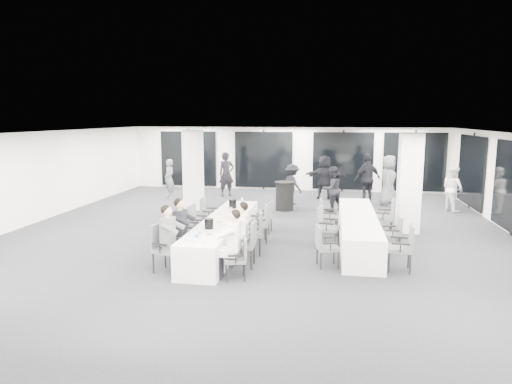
# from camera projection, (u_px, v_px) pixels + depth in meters

# --- Properties ---
(room) EXTENTS (14.04, 16.04, 2.84)m
(room) POSITION_uv_depth(u_px,v_px,m) (292.00, 180.00, 13.48)
(room) COLOR #242429
(room) RESTS_ON ground
(column_left) EXTENTS (0.60, 0.60, 2.80)m
(column_left) POSITION_uv_depth(u_px,v_px,m) (193.00, 170.00, 16.11)
(column_left) COLOR white
(column_left) RESTS_ON floor
(column_right) EXTENTS (0.60, 0.60, 2.80)m
(column_right) POSITION_uv_depth(u_px,v_px,m) (409.00, 183.00, 12.83)
(column_right) COLOR white
(column_right) RESTS_ON floor
(banquet_table_main) EXTENTS (0.90, 5.00, 0.75)m
(banquet_table_main) POSITION_uv_depth(u_px,v_px,m) (223.00, 234.00, 11.30)
(banquet_table_main) COLOR white
(banquet_table_main) RESTS_ON floor
(banquet_table_side) EXTENTS (0.90, 5.00, 0.75)m
(banquet_table_side) POSITION_uv_depth(u_px,v_px,m) (358.00, 230.00, 11.74)
(banquet_table_side) COLOR white
(banquet_table_side) RESTS_ON floor
(cocktail_table) EXTENTS (0.72, 0.72, 1.00)m
(cocktail_table) POSITION_uv_depth(u_px,v_px,m) (285.00, 196.00, 15.99)
(cocktail_table) COLOR black
(cocktail_table) RESTS_ON floor
(chair_main_left_near) EXTENTS (0.63, 0.65, 1.02)m
(chair_main_left_near) POSITION_uv_depth(u_px,v_px,m) (164.00, 245.00, 9.60)
(chair_main_left_near) COLOR #4A4C51
(chair_main_left_near) RESTS_ON floor
(chair_main_left_second) EXTENTS (0.52, 0.56, 0.90)m
(chair_main_left_second) POSITION_uv_depth(u_px,v_px,m) (176.00, 238.00, 10.35)
(chair_main_left_second) COLOR #4A4C51
(chair_main_left_second) RESTS_ON floor
(chair_main_left_mid) EXTENTS (0.54, 0.59, 0.98)m
(chair_main_left_mid) POSITION_uv_depth(u_px,v_px,m) (187.00, 228.00, 11.13)
(chair_main_left_mid) COLOR #4A4C51
(chair_main_left_mid) RESTS_ON floor
(chair_main_left_fourth) EXTENTS (0.51, 0.57, 0.97)m
(chair_main_left_fourth) POSITION_uv_depth(u_px,v_px,m) (197.00, 221.00, 11.95)
(chair_main_left_fourth) COLOR #4A4C51
(chair_main_left_fourth) RESTS_ON floor
(chair_main_left_far) EXTENTS (0.50, 0.56, 0.97)m
(chair_main_left_far) POSITION_uv_depth(u_px,v_px,m) (208.00, 213.00, 12.98)
(chair_main_left_far) COLOR #4A4C51
(chair_main_left_far) RESTS_ON floor
(chair_main_right_near) EXTENTS (0.53, 0.55, 0.86)m
(chair_main_right_near) POSITION_uv_depth(u_px,v_px,m) (239.00, 256.00, 9.14)
(chair_main_right_near) COLOR #4A4C51
(chair_main_right_near) RESTS_ON floor
(chair_main_right_second) EXTENTS (0.51, 0.58, 1.00)m
(chair_main_right_second) POSITION_uv_depth(u_px,v_px,m) (247.00, 241.00, 9.91)
(chair_main_right_second) COLOR #4A4C51
(chair_main_right_second) RESTS_ON floor
(chair_main_right_mid) EXTENTS (0.60, 0.64, 1.03)m
(chair_main_right_mid) POSITION_uv_depth(u_px,v_px,m) (254.00, 230.00, 10.85)
(chair_main_right_mid) COLOR #4A4C51
(chair_main_right_mid) RESTS_ON floor
(chair_main_right_fourth) EXTENTS (0.60, 0.63, 0.99)m
(chair_main_right_fourth) POSITION_uv_depth(u_px,v_px,m) (261.00, 221.00, 11.88)
(chair_main_right_fourth) COLOR #4A4C51
(chair_main_right_fourth) RESTS_ON floor
(chair_main_right_far) EXTENTS (0.48, 0.53, 0.90)m
(chair_main_right_far) POSITION_uv_depth(u_px,v_px,m) (266.00, 215.00, 12.83)
(chair_main_right_far) COLOR #4A4C51
(chair_main_right_far) RESTS_ON floor
(chair_side_left_near) EXTENTS (0.56, 0.58, 0.91)m
(chair_side_left_near) POSITION_uv_depth(u_px,v_px,m) (324.00, 244.00, 9.90)
(chair_side_left_near) COLOR #4A4C51
(chair_side_left_near) RESTS_ON floor
(chair_side_left_mid) EXTENTS (0.60, 0.63, 1.00)m
(chair_side_left_mid) POSITION_uv_depth(u_px,v_px,m) (325.00, 224.00, 11.47)
(chair_side_left_mid) COLOR #4A4C51
(chair_side_left_mid) RESTS_ON floor
(chair_side_left_far) EXTENTS (0.54, 0.59, 0.99)m
(chair_side_left_far) POSITION_uv_depth(u_px,v_px,m) (326.00, 214.00, 12.71)
(chair_side_left_far) COLOR #4A4C51
(chair_side_left_far) RESTS_ON floor
(chair_side_right_near) EXTENTS (0.54, 0.60, 1.01)m
(chair_side_right_near) POSITION_uv_depth(u_px,v_px,m) (404.00, 245.00, 9.63)
(chair_side_right_near) COLOR #4A4C51
(chair_side_right_near) RESTS_ON floor
(chair_side_right_mid) EXTENTS (0.46, 0.51, 0.87)m
(chair_side_right_mid) POSITION_uv_depth(u_px,v_px,m) (394.00, 231.00, 11.06)
(chair_side_right_mid) COLOR #4A4C51
(chair_side_right_mid) RESTS_ON floor
(chair_side_right_far) EXTENTS (0.59, 0.63, 1.01)m
(chair_side_right_far) POSITION_uv_depth(u_px,v_px,m) (387.00, 214.00, 12.62)
(chair_side_right_far) COLOR #4A4C51
(chair_side_right_far) RESTS_ON floor
(seated_guest_a) EXTENTS (0.50, 0.38, 1.44)m
(seated_guest_a) POSITION_uv_depth(u_px,v_px,m) (171.00, 235.00, 9.52)
(seated_guest_a) COLOR #595B60
(seated_guest_a) RESTS_ON floor
(seated_guest_b) EXTENTS (0.50, 0.38, 1.44)m
(seated_guest_b) POSITION_uv_depth(u_px,v_px,m) (183.00, 226.00, 10.29)
(seated_guest_b) COLOR black
(seated_guest_b) RESTS_ON floor
(seated_guest_c) EXTENTS (0.50, 0.38, 1.44)m
(seated_guest_c) POSITION_uv_depth(u_px,v_px,m) (231.00, 240.00, 9.10)
(seated_guest_c) COLOR white
(seated_guest_c) RESTS_ON floor
(seated_guest_d) EXTENTS (0.50, 0.38, 1.44)m
(seated_guest_d) POSITION_uv_depth(u_px,v_px,m) (239.00, 230.00, 9.90)
(seated_guest_d) COLOR white
(seated_guest_d) RESTS_ON floor
(standing_guest_a) EXTENTS (0.96, 0.92, 2.06)m
(standing_guest_a) POSITION_uv_depth(u_px,v_px,m) (226.00, 171.00, 18.77)
(standing_guest_a) COLOR black
(standing_guest_a) RESTS_ON floor
(standing_guest_b) EXTENTS (1.00, 0.95, 1.78)m
(standing_guest_b) POSITION_uv_depth(u_px,v_px,m) (332.00, 186.00, 15.70)
(standing_guest_b) COLOR black
(standing_guest_b) RESTS_ON floor
(standing_guest_c) EXTENTS (1.16, 1.20, 1.71)m
(standing_guest_c) POSITION_uv_depth(u_px,v_px,m) (292.00, 182.00, 17.05)
(standing_guest_c) COLOR black
(standing_guest_c) RESTS_ON floor
(standing_guest_d) EXTENTS (1.45, 1.26, 2.15)m
(standing_guest_d) POSITION_uv_depth(u_px,v_px,m) (367.00, 176.00, 17.02)
(standing_guest_d) COLOR black
(standing_guest_d) RESTS_ON floor
(standing_guest_e) EXTENTS (0.80, 1.11, 2.10)m
(standing_guest_e) POSITION_uv_depth(u_px,v_px,m) (388.00, 177.00, 16.80)
(standing_guest_e) COLOR #595B60
(standing_guest_e) RESTS_ON floor
(standing_guest_f) EXTENTS (1.91, 0.94, 1.99)m
(standing_guest_f) POSITION_uv_depth(u_px,v_px,m) (325.00, 174.00, 18.14)
(standing_guest_f) COLOR black
(standing_guest_f) RESTS_ON floor
(standing_guest_g) EXTENTS (0.83, 0.83, 1.78)m
(standing_guest_g) POSITION_uv_depth(u_px,v_px,m) (169.00, 176.00, 18.36)
(standing_guest_g) COLOR #595B60
(standing_guest_g) RESTS_ON floor
(standing_guest_h) EXTENTS (0.87, 1.01, 1.78)m
(standing_guest_h) POSITION_uv_depth(u_px,v_px,m) (453.00, 186.00, 15.80)
(standing_guest_h) COLOR white
(standing_guest_h) RESTS_ON floor
(ice_bucket_near) EXTENTS (0.20, 0.20, 0.23)m
(ice_bucket_near) POSITION_uv_depth(u_px,v_px,m) (209.00, 224.00, 10.25)
(ice_bucket_near) COLOR black
(ice_bucket_near) RESTS_ON banquet_table_main
(ice_bucket_far) EXTENTS (0.21, 0.21, 0.24)m
(ice_bucket_far) POSITION_uv_depth(u_px,v_px,m) (233.00, 204.00, 12.60)
(ice_bucket_far) COLOR black
(ice_bucket_far) RESTS_ON banquet_table_main
(water_bottle_a) EXTENTS (0.08, 0.08, 0.24)m
(water_bottle_a) POSITION_uv_depth(u_px,v_px,m) (197.00, 235.00, 9.29)
(water_bottle_a) COLOR silver
(water_bottle_a) RESTS_ON banquet_table_main
(water_bottle_b) EXTENTS (0.06, 0.06, 0.20)m
(water_bottle_b) POSITION_uv_depth(u_px,v_px,m) (231.00, 211.00, 11.69)
(water_bottle_b) COLOR silver
(water_bottle_b) RESTS_ON banquet_table_main
(water_bottle_c) EXTENTS (0.06, 0.06, 0.20)m
(water_bottle_c) POSITION_uv_depth(u_px,v_px,m) (242.00, 201.00, 13.13)
(water_bottle_c) COLOR silver
(water_bottle_c) RESTS_ON banquet_table_main
(plate_a) EXTENTS (0.20, 0.20, 0.03)m
(plate_a) POSITION_uv_depth(u_px,v_px,m) (199.00, 233.00, 9.84)
(plate_a) COLOR white
(plate_a) RESTS_ON banquet_table_main
(plate_b) EXTENTS (0.21, 0.21, 0.03)m
(plate_b) POSITION_uv_depth(u_px,v_px,m) (208.00, 234.00, 9.73)
(plate_b) COLOR white
(plate_b) RESTS_ON banquet_table_main
(plate_c) EXTENTS (0.21, 0.21, 0.03)m
(plate_c) POSITION_uv_depth(u_px,v_px,m) (220.00, 222.00, 10.87)
(plate_c) COLOR white
(plate_c) RESTS_ON banquet_table_main
(wine_glass) EXTENTS (0.08, 0.08, 0.22)m
(wine_glass) POSITION_uv_depth(u_px,v_px,m) (204.00, 236.00, 9.01)
(wine_glass) COLOR silver
(wine_glass) RESTS_ON banquet_table_main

